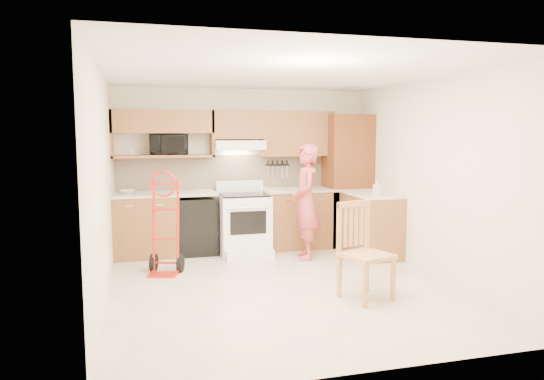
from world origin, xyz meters
name	(u,v)px	position (x,y,z in m)	size (l,w,h in m)	color
floor	(283,287)	(0.00, 0.00, -0.01)	(4.00, 4.50, 0.02)	beige
ceiling	(283,71)	(0.00, 0.00, 2.51)	(4.00, 4.50, 0.02)	white
wall_back	(243,168)	(0.00, 2.26, 1.25)	(4.00, 0.02, 2.50)	white
wall_front	(370,211)	(0.00, -2.26, 1.25)	(4.00, 0.02, 2.50)	white
wall_left	(101,187)	(-2.01, 0.00, 1.25)	(0.02, 4.50, 2.50)	white
wall_right	(436,178)	(2.01, 0.00, 1.25)	(0.02, 4.50, 2.50)	white
backsplash	(244,172)	(0.00, 2.23, 1.20)	(3.92, 0.03, 0.55)	#C9AF91
lower_cab_left	(145,226)	(-1.55, 1.95, 0.45)	(0.90, 0.60, 0.90)	brown
dishwasher	(196,225)	(-0.80, 1.95, 0.42)	(0.60, 0.60, 0.85)	black
lower_cab_right	(299,219)	(0.83, 1.95, 0.45)	(1.14, 0.60, 0.90)	brown
countertop_left	(165,194)	(-1.25, 1.95, 0.92)	(1.50, 0.63, 0.04)	beige
countertop_right	(299,190)	(0.83, 1.95, 0.92)	(1.14, 0.63, 0.04)	beige
cab_return_right	(371,225)	(1.70, 1.15, 0.45)	(0.60, 1.00, 0.90)	brown
countertop_return	(372,194)	(1.70, 1.15, 0.92)	(0.63, 1.00, 0.04)	beige
pantry_tall	(347,180)	(1.65, 1.95, 1.05)	(0.70, 0.60, 2.10)	brown
upper_cab_left	(163,122)	(-1.25, 2.08, 1.98)	(1.50, 0.33, 0.34)	brown
upper_shelf_mw	(163,156)	(-1.25, 2.08, 1.47)	(1.50, 0.33, 0.04)	brown
upper_cab_center	(238,125)	(-0.12, 2.08, 1.94)	(0.76, 0.33, 0.44)	brown
upper_cab_right	(297,134)	(0.83, 2.08, 1.80)	(1.14, 0.33, 0.70)	brown
range_hood	(239,145)	(-0.12, 2.02, 1.63)	(0.76, 0.46, 0.14)	white
knife_strip	(277,169)	(0.55, 2.21, 1.24)	(0.40, 0.05, 0.29)	black
microwave	(168,144)	(-1.17, 2.08, 1.64)	(0.55, 0.38, 0.31)	black
range	(245,219)	(-0.11, 1.65, 0.54)	(0.73, 0.96, 1.08)	white
person	(306,202)	(0.70, 1.21, 0.83)	(0.60, 0.40, 1.66)	#BC4547
hand_truck	(164,228)	(-1.32, 0.91, 0.61)	(0.48, 0.44, 1.21)	red
dining_chair	(366,252)	(0.75, -0.67, 0.53)	(0.48, 0.52, 1.06)	#BD824D
soap_bottle	(377,187)	(1.70, 0.98, 1.04)	(0.09, 0.09, 0.20)	white
bowl	(127,192)	(-1.78, 1.95, 0.97)	(0.21, 0.21, 0.05)	white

